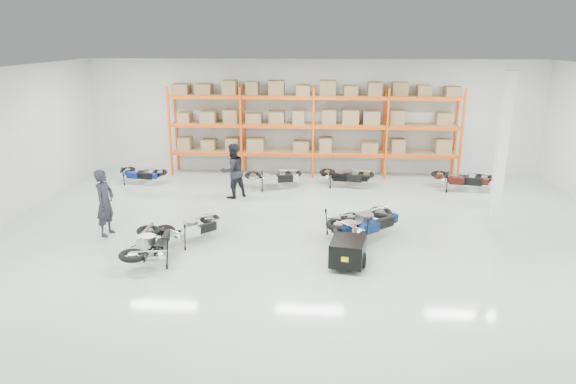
# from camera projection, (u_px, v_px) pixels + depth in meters

# --- Properties ---
(room) EXTENTS (18.00, 18.00, 18.00)m
(room) POSITION_uv_depth(u_px,v_px,m) (310.00, 156.00, 13.80)
(room) COLOR #B3C8B7
(room) RESTS_ON ground
(pallet_rack) EXTENTS (11.28, 0.98, 3.62)m
(pallet_rack) POSITION_uv_depth(u_px,v_px,m) (314.00, 119.00, 19.95)
(pallet_rack) COLOR #FF520D
(pallet_rack) RESTS_ON ground
(structural_column) EXTENTS (0.25, 0.25, 4.50)m
(structural_column) POSITION_uv_depth(u_px,v_px,m) (501.00, 155.00, 13.96)
(structural_column) COLOR white
(structural_column) RESTS_ON ground
(moto_blue_centre) EXTENTS (2.15, 2.06, 1.29)m
(moto_blue_centre) POSITION_uv_depth(u_px,v_px,m) (367.00, 217.00, 13.99)
(moto_blue_centre) COLOR #071B4F
(moto_blue_centre) RESTS_ON ground
(moto_silver_left) EXTENTS (1.78, 1.75, 1.08)m
(moto_silver_left) POSITION_uv_depth(u_px,v_px,m) (191.00, 223.00, 13.83)
(moto_silver_left) COLOR silver
(moto_silver_left) RESTS_ON ground
(moto_black_far_left) EXTENTS (1.08, 1.94, 1.21)m
(moto_black_far_left) POSITION_uv_depth(u_px,v_px,m) (150.00, 239.00, 12.62)
(moto_black_far_left) COLOR black
(moto_black_far_left) RESTS_ON ground
(moto_touring_right) EXTENTS (0.89, 1.76, 1.13)m
(moto_touring_right) POSITION_uv_depth(u_px,v_px,m) (345.00, 223.00, 13.78)
(moto_touring_right) COLOR black
(moto_touring_right) RESTS_ON ground
(trailer) EXTENTS (0.95, 1.70, 0.69)m
(trailer) POSITION_uv_depth(u_px,v_px,m) (348.00, 251.00, 12.30)
(trailer) COLOR black
(trailer) RESTS_ON ground
(moto_back_a) EXTENTS (1.79, 1.17, 1.07)m
(moto_back_a) POSITION_uv_depth(u_px,v_px,m) (141.00, 170.00, 19.28)
(moto_back_a) COLOR navy
(moto_back_a) RESTS_ON ground
(moto_back_b) EXTENTS (1.96, 1.29, 1.17)m
(moto_back_b) POSITION_uv_depth(u_px,v_px,m) (274.00, 173.00, 18.67)
(moto_back_b) COLOR #ABAEB5
(moto_back_b) RESTS_ON ground
(moto_back_c) EXTENTS (1.90, 1.21, 1.14)m
(moto_back_c) POSITION_uv_depth(u_px,v_px,m) (346.00, 172.00, 18.88)
(moto_back_c) COLOR black
(moto_back_c) RESTS_ON ground
(moto_back_d) EXTENTS (2.01, 1.29, 1.20)m
(moto_back_d) POSITION_uv_depth(u_px,v_px,m) (462.00, 175.00, 18.41)
(moto_back_d) COLOR #3A0F0B
(moto_back_d) RESTS_ON ground
(person_left) EXTENTS (0.55, 0.74, 1.88)m
(person_left) POSITION_uv_depth(u_px,v_px,m) (105.00, 203.00, 14.16)
(person_left) COLOR #22222A
(person_left) RESTS_ON ground
(person_back) EXTENTS (1.16, 1.14, 1.89)m
(person_back) POSITION_uv_depth(u_px,v_px,m) (233.00, 171.00, 17.48)
(person_back) COLOR black
(person_back) RESTS_ON ground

